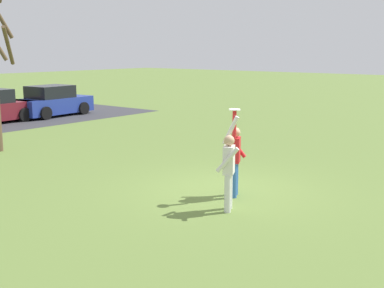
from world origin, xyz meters
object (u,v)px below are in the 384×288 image
person_catcher (235,156)px  person_defender (229,166)px  frisbee_disc (235,110)px  parked_car_blue (52,102)px

person_catcher → person_defender: (-0.97, -0.49, -0.00)m
frisbee_disc → person_catcher: bearing=26.7°
person_catcher → parked_car_blue: person_catcher is taller
frisbee_disc → parked_car_blue: size_ratio=0.06×
person_catcher → parked_car_blue: size_ratio=0.49×
person_catcher → person_defender: 1.09m
person_catcher → frisbee_disc: 1.13m
person_defender → frisbee_disc: size_ratio=7.89×
person_catcher → parked_car_blue: (6.15, 15.54, -0.25)m
parked_car_blue → person_catcher: bearing=-116.2°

